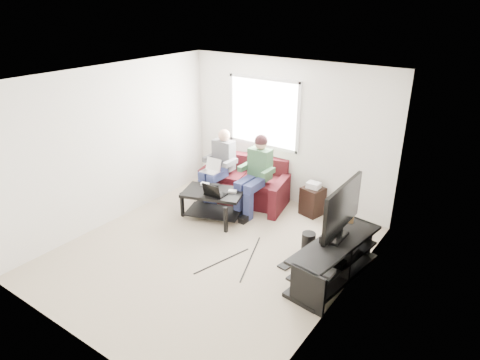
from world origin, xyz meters
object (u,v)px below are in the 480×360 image
Objects in this scene: end_table at (313,200)px; subwoofer at (308,247)px; tv at (342,209)px; coffee_table at (213,198)px; tv_stand at (334,261)px; sofa at (245,184)px.

subwoofer is at bearing -66.08° from end_table.
tv is at bearing -52.75° from end_table.
end_table reaches higher than subwoofer.
tv_stand reaches higher than coffee_table.
subwoofer is at bearing -31.56° from sofa.
subwoofer is (-0.47, 0.16, -0.02)m from tv_stand.
end_table is at bearing 7.37° from sofa.
sofa is at bearing 148.44° from subwoofer.
tv_stand is at bearing -88.53° from tv.
tv_stand is at bearing -18.37° from subwoofer.
tv is at bearing -27.33° from sofa.
tv_stand is (2.38, -1.33, -0.06)m from sofa.
sofa is 1.69× the size of tv.
sofa is 1.62× the size of coffee_table.
coffee_table is at bearing 173.00° from subwoofer.
end_table is at bearing 127.25° from tv.
tv_stand is 3.81× the size of subwoofer.
subwoofer is at bearing -7.00° from coffee_table.
tv is (-0.00, 0.10, 0.76)m from tv_stand.
sofa reaches higher than coffee_table.
coffee_table is 1.95m from subwoofer.
tv is (2.40, -0.29, 0.63)m from coffee_table.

